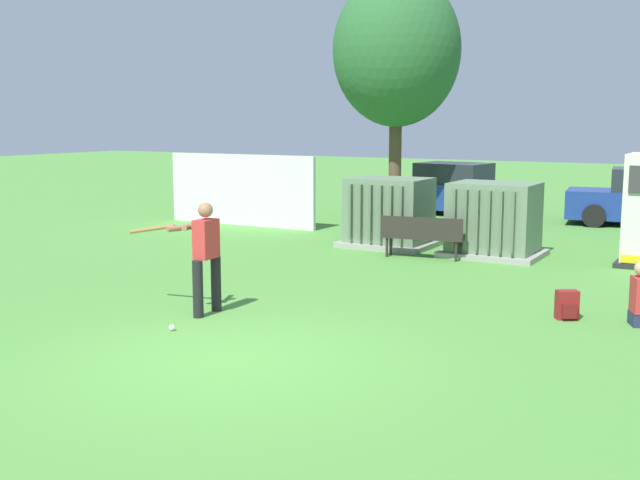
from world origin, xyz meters
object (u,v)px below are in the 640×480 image
at_px(transformer_mid_west, 494,221).
at_px(park_bench, 422,234).
at_px(backpack, 567,305).
at_px(parked_car_leftmost, 450,190).
at_px(batter, 203,252).
at_px(sports_ball, 172,328).
at_px(transformer_west, 389,213).

height_order(transformer_mid_west, park_bench, transformer_mid_west).
xyz_separation_m(transformer_mid_west, backpack, (2.65, -4.86, -0.57)).
relative_size(transformer_mid_west, parked_car_leftmost, 0.48).
bearing_deg(batter, sports_ball, -78.22).
xyz_separation_m(park_bench, batter, (-1.09, -6.20, 0.44)).
relative_size(transformer_mid_west, sports_ball, 23.33).
xyz_separation_m(transformer_west, sports_ball, (0.45, -8.44, -0.74)).
distance_m(park_bench, sports_ball, 7.31).
bearing_deg(backpack, park_bench, 135.79).
distance_m(park_bench, batter, 6.31).
height_order(park_bench, parked_car_leftmost, parked_car_leftmost).
bearing_deg(parked_car_leftmost, sports_ball, -84.63).
bearing_deg(batter, park_bench, 80.03).
relative_size(transformer_mid_west, backpack, 4.77).
bearing_deg(sports_ball, transformer_west, 93.06).
distance_m(transformer_mid_west, sports_ball, 8.61).
xyz_separation_m(transformer_west, backpack, (5.22, -4.99, -0.57)).
xyz_separation_m(batter, backpack, (4.99, 2.41, -0.76)).
xyz_separation_m(batter, parked_car_leftmost, (-1.22, 14.23, -0.22)).
distance_m(batter, parked_car_leftmost, 14.28).
height_order(batter, sports_ball, batter).
distance_m(transformer_west, transformer_mid_west, 2.57).
distance_m(batter, sports_ball, 1.41).
bearing_deg(park_bench, parked_car_leftmost, 106.05).
height_order(transformer_mid_west, backpack, transformer_mid_west).
bearing_deg(backpack, transformer_mid_west, 118.62).
bearing_deg(transformer_west, batter, -88.19).
bearing_deg(park_bench, sports_ball, -96.88).
bearing_deg(sports_ball, batter, 101.78).
height_order(transformer_west, parked_car_leftmost, same).
relative_size(batter, parked_car_leftmost, 0.40).
height_order(transformer_west, park_bench, transformer_west).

